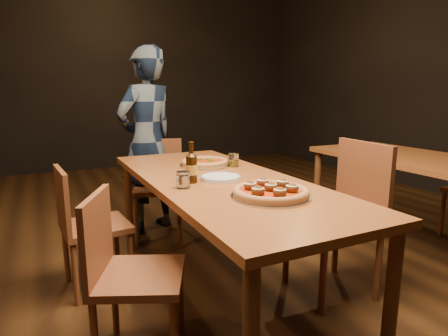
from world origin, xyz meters
name	(u,v)px	position (x,y,z in m)	size (l,w,h in m)	color
ground	(220,296)	(0.00, 0.00, 0.00)	(9.00, 9.00, 0.00)	black
table_main	(220,190)	(0.00, 0.00, 0.68)	(0.80, 2.00, 0.75)	brown
table_right	(440,170)	(1.70, -0.20, 0.68)	(0.80, 2.00, 0.75)	brown
chair_main_nw	(140,275)	(-0.56, -0.31, 0.42)	(0.39, 0.39, 0.84)	brown
chair_main_sw	(96,225)	(-0.65, 0.47, 0.42)	(0.39, 0.39, 0.83)	brown
chair_main_e	(333,217)	(0.65, -0.24, 0.49)	(0.46, 0.46, 0.99)	brown
chair_end	(158,187)	(-0.04, 1.14, 0.44)	(0.41, 0.41, 0.87)	brown
pizza_meatball	(271,192)	(0.04, -0.46, 0.78)	(0.39, 0.39, 0.07)	#B7B7BF
pizza_margherita	(205,162)	(0.07, 0.39, 0.77)	(0.34, 0.34, 0.04)	#B7B7BF
plate_stack	(221,178)	(-0.01, -0.03, 0.76)	(0.23, 0.23, 0.02)	white
beer_bottle	(192,169)	(-0.19, -0.03, 0.83)	(0.06, 0.06, 0.22)	black
water_glass	(183,180)	(-0.27, -0.12, 0.79)	(0.07, 0.07, 0.09)	white
amber_glass	(233,160)	(0.23, 0.28, 0.79)	(0.07, 0.07, 0.09)	#956E10
diner	(147,141)	(-0.07, 1.35, 0.82)	(0.60, 0.39, 1.63)	black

